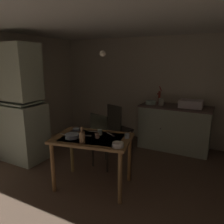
# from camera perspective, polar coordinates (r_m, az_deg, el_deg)

# --- Properties ---
(ground_plane) EXTENTS (5.37, 5.37, 0.00)m
(ground_plane) POSITION_cam_1_polar(r_m,az_deg,el_deg) (3.66, -5.06, -17.06)
(ground_plane) COLOR brown
(wall_back) EXTENTS (4.19, 0.10, 2.36)m
(wall_back) POSITION_cam_1_polar(r_m,az_deg,el_deg) (5.21, 8.02, 5.93)
(wall_back) COLOR beige
(wall_back) RESTS_ON ground
(ceiling_slab) EXTENTS (4.19, 4.47, 0.10)m
(ceiling_slab) POSITION_cam_1_polar(r_m,az_deg,el_deg) (3.20, -6.03, 23.43)
(ceiling_slab) COLOR silver
(hutch_cabinet) EXTENTS (0.87, 0.60, 2.15)m
(hutch_cabinet) POSITION_cam_1_polar(r_m,az_deg,el_deg) (4.35, -23.03, 1.08)
(hutch_cabinet) COLOR #ABB9A0
(hutch_cabinet) RESTS_ON ground
(counter_cabinet) EXTENTS (1.44, 0.64, 0.93)m
(counter_cabinet) POSITION_cam_1_polar(r_m,az_deg,el_deg) (4.79, 16.01, -3.93)
(counter_cabinet) COLOR #ABB9A0
(counter_cabinet) RESTS_ON ground
(sink_basin) EXTENTS (0.44, 0.34, 0.15)m
(sink_basin) POSITION_cam_1_polar(r_m,az_deg,el_deg) (4.62, 19.96, 2.05)
(sink_basin) COLOR white
(sink_basin) RESTS_ON counter_cabinet
(hand_pump) EXTENTS (0.05, 0.27, 0.39)m
(hand_pump) POSITION_cam_1_polar(r_m,az_deg,el_deg) (4.77, 12.28, 4.03)
(hand_pump) COLOR maroon
(hand_pump) RESTS_ON counter_cabinet
(mixing_bowl_counter) EXTENTS (0.21, 0.21, 0.07)m
(mixing_bowl_counter) POSITION_cam_1_polar(r_m,az_deg,el_deg) (4.75, 10.08, 2.47)
(mixing_bowl_counter) COLOR #ADD1C1
(mixing_bowl_counter) RESTS_ON counter_cabinet
(stoneware_crock) EXTENTS (0.11, 0.11, 0.14)m
(stoneware_crock) POSITION_cam_1_polar(r_m,az_deg,el_deg) (4.69, 12.71, 2.65)
(stoneware_crock) COLOR beige
(stoneware_crock) RESTS_ON counter_cabinet
(dining_table) EXTENTS (1.22, 0.92, 0.78)m
(dining_table) POSITION_cam_1_polar(r_m,az_deg,el_deg) (3.20, -5.14, -8.44)
(dining_table) COLOR brown
(dining_table) RESTS_ON ground
(chair_far_side) EXTENTS (0.47, 0.47, 0.98)m
(chair_far_side) POSITION_cam_1_polar(r_m,az_deg,el_deg) (3.80, -2.26, -7.38)
(chair_far_side) COLOR #2B241A
(chair_far_side) RESTS_ON ground
(chair_by_counter) EXTENTS (0.51, 0.51, 0.98)m
(chair_by_counter) POSITION_cam_1_polar(r_m,az_deg,el_deg) (4.51, 1.57, -3.94)
(chair_by_counter) COLOR #2C2621
(chair_by_counter) RESTS_ON ground
(serving_bowl_wide) EXTENTS (0.15, 0.15, 0.06)m
(serving_bowl_wide) POSITION_cam_1_polar(r_m,az_deg,el_deg) (2.81, 1.57, -8.58)
(serving_bowl_wide) COLOR white
(serving_bowl_wide) RESTS_ON dining_table
(soup_bowl_small) EXTENTS (0.11, 0.11, 0.03)m
(soup_bowl_small) POSITION_cam_1_polar(r_m,az_deg,el_deg) (3.49, -9.38, -4.51)
(soup_bowl_small) COLOR #9EB2C6
(soup_bowl_small) RESTS_ON dining_table
(sauce_dish) EXTENTS (0.20, 0.20, 0.06)m
(sauce_dish) POSITION_cam_1_polar(r_m,az_deg,el_deg) (3.17, -10.39, -6.16)
(sauce_dish) COLOR #9EB2C6
(sauce_dish) RESTS_ON dining_table
(mug_dark) EXTENTS (0.07, 0.07, 0.08)m
(mug_dark) POSITION_cam_1_polar(r_m,az_deg,el_deg) (3.24, -3.19, -5.31)
(mug_dark) COLOR #ADD1C1
(mug_dark) RESTS_ON dining_table
(mug_tall) EXTENTS (0.07, 0.07, 0.07)m
(mug_tall) POSITION_cam_1_polar(r_m,az_deg,el_deg) (3.11, 3.97, -6.25)
(mug_tall) COLOR #9EB2C6
(mug_tall) RESTS_ON dining_table
(teacup_mint) EXTENTS (0.06, 0.06, 0.07)m
(teacup_mint) POSITION_cam_1_polar(r_m,az_deg,el_deg) (3.12, -3.92, -6.21)
(teacup_mint) COLOR tan
(teacup_mint) RESTS_ON dining_table
(glass_bottle) EXTENTS (0.08, 0.08, 0.23)m
(glass_bottle) POSITION_cam_1_polar(r_m,az_deg,el_deg) (2.93, -7.85, -6.46)
(glass_bottle) COLOR olive
(glass_bottle) RESTS_ON dining_table
(table_knife) EXTENTS (0.17, 0.11, 0.00)m
(table_knife) POSITION_cam_1_polar(r_m,az_deg,el_deg) (3.25, -0.39, -5.89)
(table_knife) COLOR silver
(table_knife) RESTS_ON dining_table
(teaspoon_near_bowl) EXTENTS (0.15, 0.08, 0.00)m
(teaspoon_near_bowl) POSITION_cam_1_polar(r_m,az_deg,el_deg) (3.22, -6.71, -6.18)
(teaspoon_near_bowl) COLOR beige
(teaspoon_near_bowl) RESTS_ON dining_table
(teaspoon_by_cup) EXTENTS (0.16, 0.04, 0.00)m
(teaspoon_by_cup) POSITION_cam_1_polar(r_m,az_deg,el_deg) (3.33, -12.34, -5.77)
(teaspoon_by_cup) COLOR beige
(teaspoon_by_cup) RESTS_ON dining_table
(serving_spoon) EXTENTS (0.15, 0.08, 0.00)m
(serving_spoon) POSITION_cam_1_polar(r_m,az_deg,el_deg) (3.40, -4.93, -5.07)
(serving_spoon) COLOR beige
(serving_spoon) RESTS_ON dining_table
(pendant_bulb) EXTENTS (0.08, 0.08, 0.08)m
(pendant_bulb) POSITION_cam_1_polar(r_m,az_deg,el_deg) (2.93, -2.46, 15.03)
(pendant_bulb) COLOR #F9EFCC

